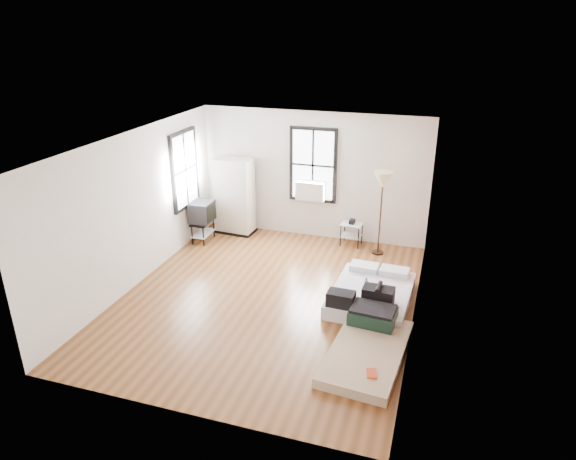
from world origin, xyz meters
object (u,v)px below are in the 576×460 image
(mattress_main, at_px, (371,294))
(mattress_bare, at_px, (369,343))
(floor_lamp, at_px, (383,184))
(tv_stand, at_px, (202,213))
(wardrobe, at_px, (235,197))
(side_table, at_px, (352,228))

(mattress_main, height_order, mattress_bare, mattress_main)
(floor_lamp, relative_size, tv_stand, 1.95)
(mattress_bare, bearing_deg, floor_lamp, 101.14)
(mattress_main, distance_m, tv_stand, 4.27)
(mattress_main, distance_m, floor_lamp, 2.47)
(mattress_main, distance_m, mattress_bare, 1.44)
(mattress_bare, relative_size, tv_stand, 2.20)
(mattress_main, xyz_separation_m, wardrobe, (-3.48, 2.22, 0.70))
(side_table, relative_size, tv_stand, 0.65)
(wardrobe, height_order, tv_stand, wardrobe)
(mattress_main, xyz_separation_m, side_table, (-0.79, 2.29, 0.24))
(mattress_main, xyz_separation_m, tv_stand, (-3.96, 1.54, 0.49))
(mattress_main, distance_m, side_table, 2.43)
(floor_lamp, bearing_deg, tv_stand, -172.33)
(mattress_bare, bearing_deg, side_table, 110.00)
(mattress_bare, xyz_separation_m, floor_lamp, (-0.37, 3.47, 1.40))
(side_table, bearing_deg, mattress_bare, -75.06)
(mattress_bare, height_order, side_table, side_table)
(wardrobe, bearing_deg, mattress_main, -29.00)
(mattress_bare, bearing_deg, mattress_main, 102.94)
(mattress_bare, distance_m, side_table, 3.85)
(side_table, distance_m, floor_lamp, 1.31)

